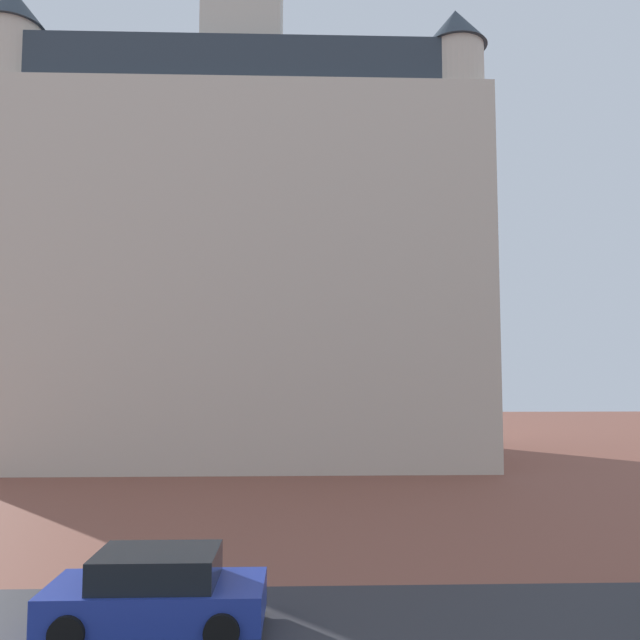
% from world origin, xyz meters
% --- Properties ---
extents(landmark_building, '(25.84, 12.50, 40.65)m').
position_xyz_m(landmark_building, '(-3.78, 34.18, 11.61)').
color(landmark_building, beige).
rests_on(landmark_building, ground_plane).
extents(car_blue, '(4.07, 1.97, 1.46)m').
position_xyz_m(car_blue, '(-3.16, 11.54, 0.69)').
color(car_blue, '#23389E').
rests_on(car_blue, ground_plane).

